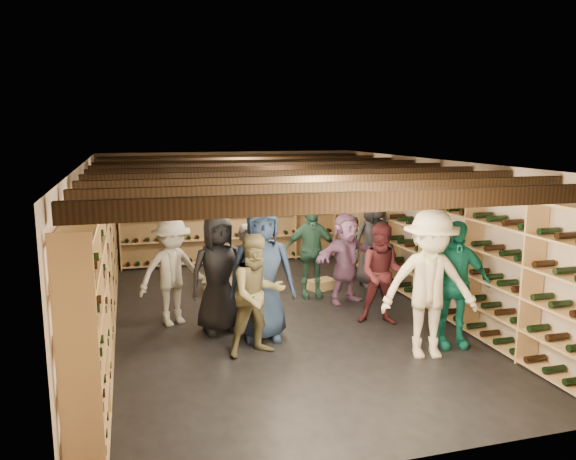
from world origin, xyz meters
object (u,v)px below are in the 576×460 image
(crate_stack_right, at_px, (220,277))
(person_12, at_px, (374,241))
(person_9, at_px, (172,271))
(person_11, at_px, (346,258))
(person_3, at_px, (430,285))
(crate_stack_left, at_px, (231,271))
(person_2, at_px, (257,295))
(crate_loose, at_px, (322,284))
(person_6, at_px, (262,273))
(person_10, at_px, (311,251))
(person_0, at_px, (218,273))
(person_7, at_px, (249,274))
(person_4, at_px, (453,284))
(person_8, at_px, (383,274))

(crate_stack_right, xyz_separation_m, person_12, (2.81, -0.42, 0.59))
(person_9, height_order, person_11, person_9)
(person_12, bearing_deg, person_3, -105.17)
(crate_stack_left, xyz_separation_m, person_2, (-0.27, -3.38, 0.54))
(crate_stack_left, distance_m, crate_loose, 1.73)
(person_6, height_order, person_10, person_6)
(crate_stack_left, relative_size, crate_stack_right, 0.97)
(person_6, xyz_separation_m, person_9, (-1.14, 0.94, -0.13))
(person_6, bearing_deg, crate_stack_left, 93.45)
(person_6, relative_size, person_9, 1.16)
(person_0, bearing_deg, person_12, 17.74)
(person_12, bearing_deg, person_7, -156.31)
(person_6, bearing_deg, person_10, 58.56)
(person_4, bearing_deg, person_10, 125.05)
(crate_loose, relative_size, person_8, 0.33)
(person_3, height_order, person_12, person_3)
(crate_stack_right, bearing_deg, person_9, -121.84)
(person_2, distance_m, person_8, 2.15)
(person_3, distance_m, person_12, 3.30)
(person_7, relative_size, person_9, 0.93)
(person_2, distance_m, person_11, 2.62)
(crate_loose, bearing_deg, person_2, -124.65)
(crate_stack_right, relative_size, person_8, 0.38)
(person_11, distance_m, person_12, 1.16)
(person_0, xyz_separation_m, person_10, (1.80, 1.24, -0.05))
(person_6, distance_m, person_12, 3.31)
(crate_stack_left, bearing_deg, person_12, -18.26)
(person_6, height_order, person_12, person_6)
(person_3, relative_size, person_8, 1.25)
(person_6, xyz_separation_m, person_8, (1.88, 0.10, -0.18))
(person_4, distance_m, person_12, 2.99)
(person_7, bearing_deg, person_8, -15.02)
(crate_stack_left, bearing_deg, person_0, -104.36)
(person_0, height_order, person_4, person_4)
(person_7, relative_size, person_12, 0.89)
(crate_stack_left, height_order, person_11, person_11)
(person_2, xyz_separation_m, person_4, (2.57, -0.43, 0.06))
(person_12, bearing_deg, crate_stack_left, 159.03)
(person_3, bearing_deg, person_2, 175.34)
(person_0, height_order, person_10, person_0)
(person_7, bearing_deg, crate_loose, 42.58)
(person_0, distance_m, person_8, 2.43)
(crate_loose, xyz_separation_m, person_6, (-1.62, -2.09, 0.85))
(crate_stack_right, distance_m, person_7, 1.81)
(person_6, bearing_deg, crate_stack_right, 99.86)
(person_3, height_order, person_6, person_3)
(person_6, relative_size, person_11, 1.24)
(crate_loose, bearing_deg, person_10, -132.56)
(person_3, xyz_separation_m, person_11, (-0.15, 2.45, -0.19))
(person_2, bearing_deg, crate_stack_left, 73.79)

